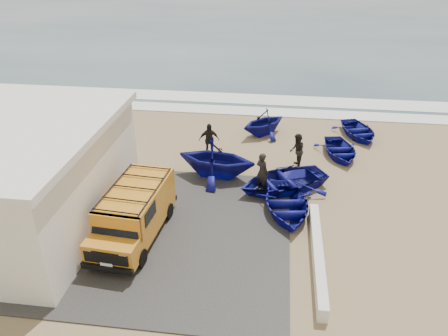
{
  "coord_description": "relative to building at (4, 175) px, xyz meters",
  "views": [
    {
      "loc": [
        3.21,
        -15.96,
        10.69
      ],
      "look_at": [
        0.94,
        1.52,
        1.2
      ],
      "focal_mm": 35.0,
      "sensor_mm": 36.0,
      "label": 1
    }
  ],
  "objects": [
    {
      "name": "boat_far_right",
      "position": [
        15.55,
        10.71,
        -1.81
      ],
      "size": [
        3.28,
        3.95,
        0.71
      ],
      "primitive_type": "imported",
      "rotation": [
        0.0,
        0.0,
        0.27
      ],
      "color": "navy",
      "rests_on": "ground"
    },
    {
      "name": "fisherman_front",
      "position": [
        10.18,
        3.83,
        -1.21
      ],
      "size": [
        0.83,
        0.8,
        1.91
      ],
      "primitive_type": "imported",
      "rotation": [
        0.0,
        0.0,
        2.44
      ],
      "color": "black",
      "rests_on": "ground"
    },
    {
      "name": "boat_near_right",
      "position": [
        11.14,
        4.0,
        -1.71
      ],
      "size": [
        5.34,
        4.88,
        0.9
      ],
      "primitive_type": "imported",
      "rotation": [
        0.0,
        0.0,
        -1.05
      ],
      "color": "navy",
      "rests_on": "ground"
    },
    {
      "name": "fisherman_middle",
      "position": [
        11.82,
        6.33,
        -1.25
      ],
      "size": [
        0.7,
        0.9,
        1.83
      ],
      "primitive_type": "imported",
      "rotation": [
        0.0,
        0.0,
        -1.56
      ],
      "color": "black",
      "rests_on": "ground"
    },
    {
      "name": "fisherman_back",
      "position": [
        7.17,
        7.05,
        -1.23
      ],
      "size": [
        1.17,
        0.7,
        1.87
      ],
      "primitive_type": "imported",
      "rotation": [
        0.0,
        0.0,
        0.23
      ],
      "color": "black",
      "rests_on": "ground"
    },
    {
      "name": "van",
      "position": [
        5.4,
        -0.35,
        -1.03
      ],
      "size": [
        2.32,
        5.05,
        2.11
      ],
      "rotation": [
        0.0,
        0.0,
        -0.08
      ],
      "color": "orange",
      "rests_on": "ground"
    },
    {
      "name": "boat_mid_right",
      "position": [
        14.2,
        7.92,
        -1.82
      ],
      "size": [
        2.9,
        3.67,
        0.69
      ],
      "primitive_type": "imported",
      "rotation": [
        0.0,
        0.0,
        0.17
      ],
      "color": "navy",
      "rests_on": "ground"
    },
    {
      "name": "boat_near_left",
      "position": [
        11.34,
        2.06,
        -1.76
      ],
      "size": [
        3.32,
        4.26,
        0.81
      ],
      "primitive_type": "imported",
      "rotation": [
        0.0,
        0.0,
        0.15
      ],
      "color": "navy",
      "rests_on": "ground"
    },
    {
      "name": "boat_mid_left",
      "position": [
        7.89,
        4.8,
        -1.15
      ],
      "size": [
        4.35,
        3.92,
        2.03
      ],
      "primitive_type": "imported",
      "rotation": [
        0.0,
        0.0,
        1.4
      ],
      "color": "navy",
      "rests_on": "ground"
    },
    {
      "name": "slab",
      "position": [
        5.5,
        -0.0,
        -2.14
      ],
      "size": [
        12.0,
        10.0,
        0.05
      ],
      "primitive_type": "cube",
      "color": "#373532",
      "rests_on": "ground"
    },
    {
      "name": "ground",
      "position": [
        7.5,
        2.0,
        -2.16
      ],
      "size": [
        160.0,
        160.0,
        0.0
      ],
      "primitive_type": "plane",
      "color": "#907954"
    },
    {
      "name": "boat_far_left",
      "position": [
        9.94,
        10.29,
        -1.36
      ],
      "size": [
        4.0,
        3.99,
        1.6
      ],
      "primitive_type": "imported",
      "rotation": [
        0.0,
        0.0,
        -0.8
      ],
      "color": "navy",
      "rests_on": "ground"
    },
    {
      "name": "surf_wash",
      "position": [
        7.5,
        16.5,
        -2.14
      ],
      "size": [
        180.0,
        2.2,
        0.04
      ],
      "primitive_type": "cube",
      "color": "white",
      "rests_on": "ground"
    },
    {
      "name": "ocean",
      "position": [
        7.5,
        58.0,
        -2.16
      ],
      "size": [
        180.0,
        88.0,
        0.01
      ],
      "primitive_type": "cube",
      "color": "#385166",
      "rests_on": "ground"
    },
    {
      "name": "building",
      "position": [
        0.0,
        0.0,
        0.0
      ],
      "size": [
        8.4,
        9.4,
        4.3
      ],
      "color": "white",
      "rests_on": "ground"
    },
    {
      "name": "parapet",
      "position": [
        12.5,
        -1.0,
        -1.89
      ],
      "size": [
        0.35,
        6.0,
        0.55
      ],
      "primitive_type": "cube",
      "color": "silver",
      "rests_on": "ground"
    },
    {
      "name": "surf_line",
      "position": [
        7.5,
        14.0,
        -2.13
      ],
      "size": [
        180.0,
        1.6,
        0.06
      ],
      "primitive_type": "cube",
      "color": "white",
      "rests_on": "ground"
    }
  ]
}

